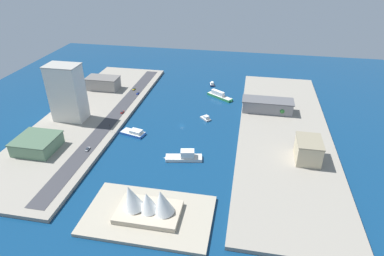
{
  "coord_description": "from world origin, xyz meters",
  "views": [
    {
      "loc": [
        -52.03,
        231.29,
        131.67
      ],
      "look_at": [
        -10.71,
        11.2,
        4.81
      ],
      "focal_mm": 30.59,
      "sensor_mm": 36.0,
      "label": 1
    }
  ],
  "objects_px": {
    "patrol_launch_navy": "(212,84)",
    "hatchback_blue": "(138,93)",
    "terminal_long_green": "(37,144)",
    "warehouse_low_gray": "(267,105)",
    "catamaran_blue": "(134,133)",
    "ferry_green_doubledeck": "(219,95)",
    "office_block_beige": "(308,150)",
    "taxi_yellow_cab": "(134,89)",
    "hotel_broad_white": "(67,93)",
    "carpark_squat_concrete": "(103,83)",
    "yacht_sleek_gray": "(206,118)",
    "traffic_light_waterfront": "(110,127)",
    "sedan_silver": "(88,149)",
    "ferry_white_commuter": "(185,156)",
    "pickup_red": "(122,112)",
    "opera_landmark": "(147,204)"
  },
  "relations": [
    {
      "from": "patrol_launch_navy",
      "to": "hatchback_blue",
      "type": "bearing_deg",
      "value": 31.72
    },
    {
      "from": "terminal_long_green",
      "to": "warehouse_low_gray",
      "type": "xyz_separation_m",
      "value": [
        -161.93,
        -93.11,
        0.54
      ]
    },
    {
      "from": "catamaran_blue",
      "to": "terminal_long_green",
      "type": "bearing_deg",
      "value": 32.07
    },
    {
      "from": "patrol_launch_navy",
      "to": "ferry_green_doubledeck",
      "type": "bearing_deg",
      "value": 110.12
    },
    {
      "from": "patrol_launch_navy",
      "to": "terminal_long_green",
      "type": "relative_size",
      "value": 0.4
    },
    {
      "from": "ferry_green_doubledeck",
      "to": "office_block_beige",
      "type": "xyz_separation_m",
      "value": [
        -70.98,
        97.08,
        7.88
      ]
    },
    {
      "from": "warehouse_low_gray",
      "to": "taxi_yellow_cab",
      "type": "height_order",
      "value": "warehouse_low_gray"
    },
    {
      "from": "hotel_broad_white",
      "to": "hatchback_blue",
      "type": "bearing_deg",
      "value": -122.41
    },
    {
      "from": "office_block_beige",
      "to": "carpark_squat_concrete",
      "type": "distance_m",
      "value": 209.5
    },
    {
      "from": "yacht_sleek_gray",
      "to": "catamaran_blue",
      "type": "bearing_deg",
      "value": 34.26
    },
    {
      "from": "patrol_launch_navy",
      "to": "taxi_yellow_cab",
      "type": "distance_m",
      "value": 82.1
    },
    {
      "from": "yacht_sleek_gray",
      "to": "terminal_long_green",
      "type": "xyz_separation_m",
      "value": [
        110.72,
        72.22,
        6.12
      ]
    },
    {
      "from": "traffic_light_waterfront",
      "to": "sedan_silver",
      "type": "bearing_deg",
      "value": 78.4
    },
    {
      "from": "ferry_white_commuter",
      "to": "hotel_broad_white",
      "type": "distance_m",
      "value": 114.32
    },
    {
      "from": "taxi_yellow_cab",
      "to": "hatchback_blue",
      "type": "relative_size",
      "value": 0.92
    },
    {
      "from": "hatchback_blue",
      "to": "traffic_light_waterfront",
      "type": "xyz_separation_m",
      "value": [
        -3.18,
        74.88,
        3.47
      ]
    },
    {
      "from": "catamaran_blue",
      "to": "taxi_yellow_cab",
      "type": "height_order",
      "value": "catamaran_blue"
    },
    {
      "from": "patrol_launch_navy",
      "to": "hatchback_blue",
      "type": "height_order",
      "value": "patrol_launch_navy"
    },
    {
      "from": "yacht_sleek_gray",
      "to": "sedan_silver",
      "type": "bearing_deg",
      "value": 41.44
    },
    {
      "from": "hatchback_blue",
      "to": "sedan_silver",
      "type": "bearing_deg",
      "value": 88.61
    },
    {
      "from": "carpark_squat_concrete",
      "to": "taxi_yellow_cab",
      "type": "height_order",
      "value": "carpark_squat_concrete"
    },
    {
      "from": "ferry_white_commuter",
      "to": "office_block_beige",
      "type": "relative_size",
      "value": 1.23
    },
    {
      "from": "pickup_red",
      "to": "opera_landmark",
      "type": "relative_size",
      "value": 0.14
    },
    {
      "from": "sedan_silver",
      "to": "ferry_white_commuter",
      "type": "bearing_deg",
      "value": -175.76
    },
    {
      "from": "ferry_green_doubledeck",
      "to": "hotel_broad_white",
      "type": "distance_m",
      "value": 138.86
    },
    {
      "from": "office_block_beige",
      "to": "warehouse_low_gray",
      "type": "bearing_deg",
      "value": -69.82
    },
    {
      "from": "taxi_yellow_cab",
      "to": "catamaran_blue",
      "type": "bearing_deg",
      "value": 109.23
    },
    {
      "from": "carpark_squat_concrete",
      "to": "opera_landmark",
      "type": "relative_size",
      "value": 0.92
    },
    {
      "from": "yacht_sleek_gray",
      "to": "warehouse_low_gray",
      "type": "height_order",
      "value": "warehouse_low_gray"
    },
    {
      "from": "patrol_launch_navy",
      "to": "pickup_red",
      "type": "distance_m",
      "value": 108.02
    },
    {
      "from": "ferry_green_doubledeck",
      "to": "opera_landmark",
      "type": "height_order",
      "value": "opera_landmark"
    },
    {
      "from": "sedan_silver",
      "to": "carpark_squat_concrete",
      "type": "bearing_deg",
      "value": -71.8
    },
    {
      "from": "carpark_squat_concrete",
      "to": "opera_landmark",
      "type": "distance_m",
      "value": 188.06
    },
    {
      "from": "ferry_white_commuter",
      "to": "opera_landmark",
      "type": "distance_m",
      "value": 58.52
    },
    {
      "from": "office_block_beige",
      "to": "opera_landmark",
      "type": "relative_size",
      "value": 0.64
    },
    {
      "from": "taxi_yellow_cab",
      "to": "opera_landmark",
      "type": "height_order",
      "value": "opera_landmark"
    },
    {
      "from": "terminal_long_green",
      "to": "hatchback_blue",
      "type": "distance_m",
      "value": 114.5
    },
    {
      "from": "yacht_sleek_gray",
      "to": "patrol_launch_navy",
      "type": "bearing_deg",
      "value": -86.33
    },
    {
      "from": "ferry_green_doubledeck",
      "to": "hatchback_blue",
      "type": "bearing_deg",
      "value": 8.42
    },
    {
      "from": "pickup_red",
      "to": "hatchback_blue",
      "type": "xyz_separation_m",
      "value": [
        0.26,
        -42.05,
        -0.03
      ]
    },
    {
      "from": "warehouse_low_gray",
      "to": "terminal_long_green",
      "type": "bearing_deg",
      "value": 29.9
    },
    {
      "from": "ferry_white_commuter",
      "to": "traffic_light_waterfront",
      "type": "relative_size",
      "value": 4.21
    },
    {
      "from": "hatchback_blue",
      "to": "patrol_launch_navy",
      "type": "bearing_deg",
      "value": -148.28
    },
    {
      "from": "office_block_beige",
      "to": "carpark_squat_concrete",
      "type": "relative_size",
      "value": 0.69
    },
    {
      "from": "terminal_long_green",
      "to": "opera_landmark",
      "type": "xyz_separation_m",
      "value": [
        -96.5,
        46.72,
        1.66
      ]
    },
    {
      "from": "warehouse_low_gray",
      "to": "carpark_squat_concrete",
      "type": "bearing_deg",
      "value": -7.45
    },
    {
      "from": "hotel_broad_white",
      "to": "traffic_light_waterfront",
      "type": "relative_size",
      "value": 7.21
    },
    {
      "from": "carpark_squat_concrete",
      "to": "hatchback_blue",
      "type": "xyz_separation_m",
      "value": [
        -38.25,
        6.31,
        -5.3
      ]
    },
    {
      "from": "ferry_green_doubledeck",
      "to": "patrol_launch_navy",
      "type": "height_order",
      "value": "ferry_green_doubledeck"
    },
    {
      "from": "catamaran_blue",
      "to": "terminal_long_green",
      "type": "xyz_separation_m",
      "value": [
        58.61,
        36.73,
        5.81
      ]
    }
  ]
}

